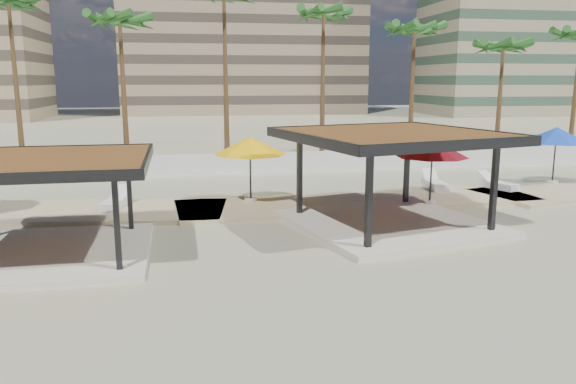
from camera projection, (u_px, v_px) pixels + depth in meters
name	position (u px, v px, depth m)	size (l,w,h in m)	color
ground	(367.00, 253.00, 17.71)	(200.00, 200.00, 0.00)	tan
promenade	(356.00, 199.00, 25.44)	(44.45, 7.97, 0.24)	#C6B284
boundary_wall	(282.00, 163.00, 33.03)	(56.00, 0.30, 1.20)	silver
building_mid	(242.00, 24.00, 90.86)	(38.00, 16.00, 30.40)	#847259
building_east	(534.00, 1.00, 86.36)	(32.00, 15.00, 36.40)	gray
pavilion_central	(391.00, 170.00, 20.64)	(8.49, 8.49, 3.56)	beige
pavilion_west	(48.00, 197.00, 17.09)	(6.25, 6.25, 3.12)	beige
umbrella_b	(250.00, 146.00, 24.06)	(3.41, 3.41, 2.82)	beige
umbrella_c	(432.00, 148.00, 23.62)	(3.79, 3.79, 2.75)	beige
umbrella_d	(556.00, 135.00, 28.32)	(3.80, 3.80, 2.86)	beige
lounger_a	(115.00, 203.00, 23.27)	(1.11, 2.21, 0.80)	silver
lounger_b	(434.00, 184.00, 27.46)	(0.93, 2.26, 0.83)	silver
lounger_c	(498.00, 185.00, 27.35)	(1.35, 2.12, 0.77)	silver
palm_b	(9.00, 8.00, 31.31)	(3.00, 3.00, 10.54)	brown
palm_c	(120.00, 27.00, 31.96)	(3.00, 3.00, 9.52)	brown
palm_d	(224.00, 2.00, 33.47)	(3.00, 3.00, 11.22)	brown
palm_e	(323.00, 20.00, 34.23)	(3.00, 3.00, 10.16)	brown
palm_f	(414.00, 35.00, 35.61)	(3.00, 3.00, 9.34)	brown
palm_g	(503.00, 51.00, 36.46)	(3.00, 3.00, 8.33)	brown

